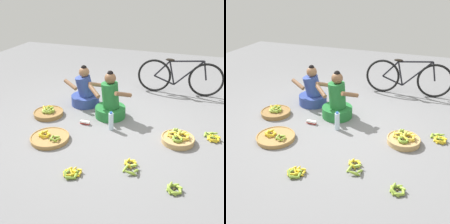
# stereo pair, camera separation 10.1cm
# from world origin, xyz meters

# --- Properties ---
(ground_plane) EXTENTS (10.00, 10.00, 0.00)m
(ground_plane) POSITION_xyz_m (0.00, 0.00, 0.00)
(ground_plane) COLOR slate
(vendor_woman_front) EXTENTS (0.76, 0.52, 0.82)m
(vendor_woman_front) POSITION_xyz_m (-0.20, 0.30, 0.27)
(vendor_woman_front) COLOR #237233
(vendor_woman_front) RESTS_ON ground
(vendor_woman_behind) EXTENTS (0.72, 0.54, 0.76)m
(vendor_woman_behind) POSITION_xyz_m (-0.81, 0.62, 0.24)
(vendor_woman_behind) COLOR #334793
(vendor_woman_behind) RESTS_ON ground
(bicycle_leaning) EXTENTS (1.70, 0.14, 0.73)m
(bicycle_leaning) POSITION_xyz_m (0.78, 1.72, 0.36)
(bicycle_leaning) COLOR black
(bicycle_leaning) RESTS_ON ground
(banana_basket_mid_left) EXTENTS (0.58, 0.58, 0.13)m
(banana_basket_mid_left) POSITION_xyz_m (-0.80, -0.72, 0.04)
(banana_basket_mid_left) COLOR #A87F47
(banana_basket_mid_left) RESTS_ON ground
(banana_basket_front_center) EXTENTS (0.48, 0.48, 0.17)m
(banana_basket_front_center) POSITION_xyz_m (1.00, -0.16, 0.06)
(banana_basket_front_center) COLOR tan
(banana_basket_front_center) RESTS_ON ground
(banana_basket_near_vendor) EXTENTS (0.52, 0.52, 0.15)m
(banana_basket_near_vendor) POSITION_xyz_m (-1.23, -0.01, 0.05)
(banana_basket_near_vendor) COLOR olive
(banana_basket_near_vendor) RESTS_ON ground
(loose_bananas_back_right) EXTENTS (0.20, 0.21, 0.09)m
(loose_bananas_back_right) POSITION_xyz_m (1.09, -1.22, 0.03)
(loose_bananas_back_right) COLOR #8CAD38
(loose_bananas_back_right) RESTS_ON ground
(loose_bananas_front_right) EXTENTS (0.25, 0.25, 0.09)m
(loose_bananas_front_right) POSITION_xyz_m (-0.14, -1.34, 0.03)
(loose_bananas_front_right) COLOR gold
(loose_bananas_front_right) RESTS_ON ground
(loose_bananas_back_center) EXTENTS (0.24, 0.32, 0.10)m
(loose_bananas_back_center) POSITION_xyz_m (0.52, -0.97, 0.03)
(loose_bananas_back_center) COLOR #8CAD38
(loose_bananas_back_center) RESTS_ON ground
(loose_bananas_back_left) EXTENTS (0.26, 0.29, 0.09)m
(loose_bananas_back_left) POSITION_xyz_m (1.48, 0.11, 0.03)
(loose_bananas_back_left) COLOR #8CAD38
(loose_bananas_back_left) RESTS_ON ground
(water_bottle) EXTENTS (0.08, 0.08, 0.31)m
(water_bottle) POSITION_xyz_m (-0.04, -0.12, 0.15)
(water_bottle) COLOR silver
(water_bottle) RESTS_ON ground
(packet_carton_stack) EXTENTS (0.17, 0.07, 0.06)m
(packet_carton_stack) POSITION_xyz_m (-0.51, -0.10, 0.03)
(packet_carton_stack) COLOR red
(packet_carton_stack) RESTS_ON ground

